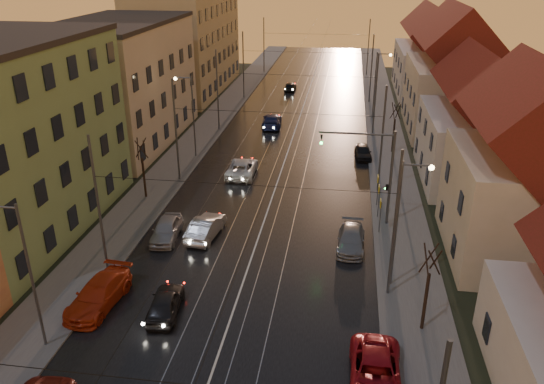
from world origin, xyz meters
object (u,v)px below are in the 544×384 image
at_px(street_lamp_3, 378,79).
at_px(driving_car_4, 290,87).
at_px(traffic_light_mast, 377,166).
at_px(driving_car_0, 165,303).
at_px(driving_car_3, 272,121).
at_px(parked_right_2, 363,152).
at_px(street_lamp_2, 190,109).
at_px(parked_left_3, 166,229).
at_px(parked_right_1, 351,239).
at_px(street_lamp_1, 403,213).
at_px(parked_left_2, 99,294).
at_px(street_lamp_0, 22,263).
at_px(driving_car_2, 242,168).
at_px(driving_car_1, 206,227).
at_px(parked_right_0, 375,374).

xyz_separation_m(street_lamp_3, driving_car_4, (-11.81, 13.24, -4.24)).
distance_m(traffic_light_mast, driving_car_0, 17.53).
height_order(driving_car_3, parked_right_2, driving_car_3).
relative_size(street_lamp_2, traffic_light_mast, 1.11).
distance_m(street_lamp_3, parked_left_3, 36.03).
height_order(street_lamp_2, driving_car_4, street_lamp_2).
bearing_deg(parked_right_1, street_lamp_1, -55.57).
bearing_deg(parked_left_2, street_lamp_2, 99.06).
bearing_deg(parked_left_3, driving_car_0, -76.82).
relative_size(street_lamp_0, street_lamp_3, 1.00).
bearing_deg(parked_left_2, parked_right_2, 65.83).
bearing_deg(parked_right_2, traffic_light_mast, -92.38).
xyz_separation_m(traffic_light_mast, parked_left_3, (-14.33, -4.28, -3.88)).
relative_size(driving_car_3, parked_left_3, 1.22).
height_order(driving_car_0, parked_right_1, driving_car_0).
relative_size(street_lamp_3, traffic_light_mast, 1.11).
relative_size(parked_left_2, parked_left_3, 1.21).
height_order(street_lamp_0, parked_left_2, street_lamp_0).
distance_m(street_lamp_0, street_lamp_2, 28.00).
xyz_separation_m(driving_car_2, driving_car_4, (0.68, 33.26, -0.08)).
relative_size(driving_car_3, parked_right_1, 1.17).
bearing_deg(parked_left_2, driving_car_4, 90.30).
height_order(street_lamp_1, driving_car_0, street_lamp_1).
bearing_deg(parked_right_1, street_lamp_3, 87.24).
bearing_deg(street_lamp_1, traffic_light_mast, 97.91).
bearing_deg(driving_car_1, parked_right_2, -115.78).
xyz_separation_m(driving_car_4, parked_right_2, (10.17, -27.15, -0.01)).
height_order(driving_car_3, driving_car_4, driving_car_3).
distance_m(driving_car_2, driving_car_3, 15.15).
distance_m(driving_car_0, parked_right_0, 11.92).
relative_size(driving_car_4, parked_right_1, 0.85).
bearing_deg(driving_car_2, street_lamp_1, 126.68).
bearing_deg(driving_car_2, driving_car_3, -93.41).
bearing_deg(parked_right_0, driving_car_2, 115.03).
distance_m(driving_car_3, parked_right_0, 40.87).
bearing_deg(driving_car_2, street_lamp_2, -36.39).
distance_m(street_lamp_3, driving_car_4, 18.25).
height_order(traffic_light_mast, parked_left_2, traffic_light_mast).
distance_m(traffic_light_mast, parked_right_0, 16.86).
relative_size(street_lamp_2, street_lamp_3, 1.00).
height_order(street_lamp_2, driving_car_1, street_lamp_2).
bearing_deg(parked_left_3, parked_right_1, -2.50).
bearing_deg(driving_car_3, parked_left_3, 78.16).
bearing_deg(driving_car_2, traffic_light_mast, 143.62).
bearing_deg(street_lamp_2, street_lamp_3, 41.31).
xyz_separation_m(street_lamp_2, driving_car_3, (6.28, 11.12, -4.13)).
bearing_deg(street_lamp_0, parked_left_2, 67.74).
distance_m(parked_left_2, parked_right_1, 16.43).
height_order(street_lamp_2, parked_right_1, street_lamp_2).
bearing_deg(parked_right_0, street_lamp_3, 88.85).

